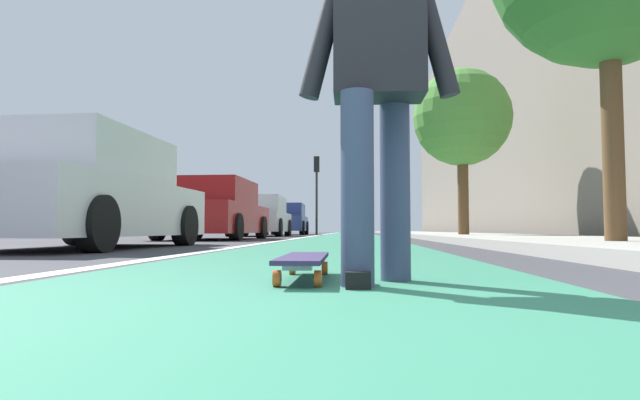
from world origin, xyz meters
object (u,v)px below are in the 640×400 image
Objects in this scene: parked_car_mid at (214,211)px; traffic_light at (317,180)px; skateboard at (304,260)px; parked_car_end at (287,220)px; street_tree_mid at (462,118)px; parked_car_near at (85,194)px; parked_car_far at (261,217)px; skater_person at (378,73)px.

traffic_light is at bearing -5.95° from parked_car_mid.
parked_car_end reaches higher than skateboard.
parked_car_near is at bearing 139.55° from street_tree_mid.
parked_car_far is (16.94, 3.31, 0.62)m from skateboard.
parked_car_mid is 6.84m from street_tree_mid.
skater_person is at bearing -175.06° from traffic_light.
parked_car_mid is 0.98× the size of parked_car_end.
traffic_light is 13.94m from street_tree_mid.
traffic_light is at bearing 20.19° from street_tree_mid.
skater_person is 0.37× the size of parked_car_far.
parked_car_far is 1.11× the size of traffic_light.
street_tree_mid reaches higher than skateboard.
parked_car_end reaches higher than parked_car_near.
street_tree_mid reaches higher than parked_car_near.
skateboard is 0.19× the size of street_tree_mid.
traffic_light is (7.54, -1.53, 2.08)m from parked_car_far.
parked_car_near is (4.06, 3.24, 0.60)m from skateboard.
parked_car_end reaches higher than parked_car_far.
skateboard is 0.21× the size of traffic_light.
traffic_light reaches higher than skateboard.
parked_car_mid is 0.99× the size of parked_car_far.
parked_car_end is (5.94, -0.21, 0.01)m from parked_car_far.
street_tree_mid is (11.55, -2.68, 2.22)m from skater_person.
skater_person is 0.40× the size of parked_car_near.
parked_car_mid is at bearing 179.30° from parked_car_end.
parked_car_far is at bearing 0.32° from parked_car_near.
parked_car_mid is at bearing -179.55° from parked_car_far.
skateboard is at bearing -168.93° from parked_car_far.
parked_car_near reaches higher than skateboard.
parked_car_end is at bearing -1.98° from parked_car_far.
skateboard is 0.19× the size of parked_car_far.
parked_car_far reaches higher than skateboard.
skateboard is 17.27m from parked_car_far.
skater_person reaches higher than parked_car_near.
traffic_light is (14.17, -1.48, 2.10)m from parked_car_mid.
street_tree_mid reaches higher than traffic_light.
traffic_light reaches higher than parked_car_mid.
parked_car_mid is (10.31, 3.26, 0.60)m from skateboard.
parked_car_near is 9.96m from street_tree_mid.
parked_car_end is 1.12× the size of traffic_light.
parked_car_near is at bearing -179.68° from parked_car_far.
parked_car_mid is at bearing 0.18° from parked_car_near.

